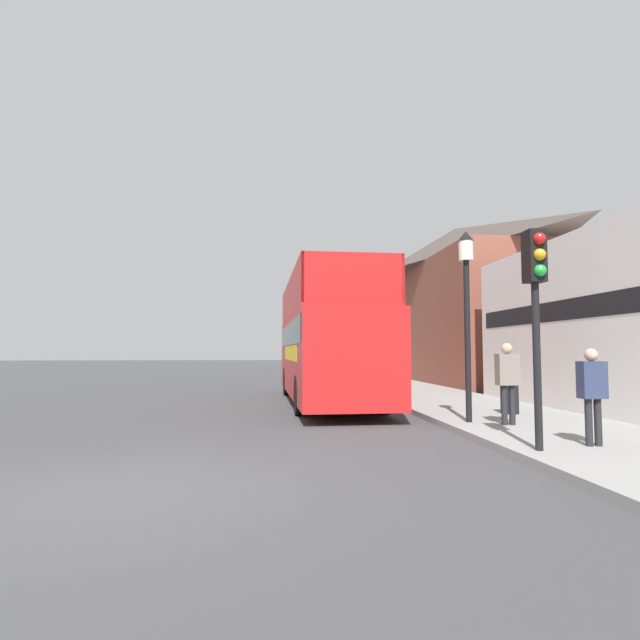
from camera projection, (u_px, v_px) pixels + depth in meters
The scene contains 11 objects.
ground_plane at pixel (234, 383), 26.74m from camera, with size 144.00×144.00×0.00m, color #3D3D3F.
sidewalk at pixel (388, 385), 24.54m from camera, with size 3.95×108.00×0.14m.
brick_terrace_rear at pixel (456, 304), 28.98m from camera, with size 6.00×18.28×8.89m.
tour_bus at pixel (326, 348), 16.59m from camera, with size 2.72×10.43×4.06m.
parked_car_ahead_of_bus at pixel (322, 371), 25.13m from camera, with size 1.92×4.60×1.46m.
pedestrian_nearest at pixel (592, 387), 8.28m from camera, with size 0.42×0.23×1.61m.
pedestrian_second at pixel (507, 375), 10.64m from camera, with size 0.45×0.25×1.74m.
traffic_signal at pixel (536, 288), 7.98m from camera, with size 0.28×0.42×3.51m.
lamp_post_nearest at pixel (467, 288), 11.19m from camera, with size 0.35×0.35×4.27m.
lamp_post_second at pixel (381, 315), 20.29m from camera, with size 0.35×0.35×4.38m.
litter_bin at pixel (509, 395), 12.54m from camera, with size 0.48×0.48×0.86m.
Camera 1 is at (1.86, -6.23, 1.70)m, focal length 28.00 mm.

